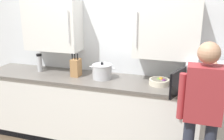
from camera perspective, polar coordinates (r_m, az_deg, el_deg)
back_wall_tiled at (r=3.51m, az=-0.56°, el=5.86°), size 4.31×0.44×2.53m
counter_unit at (r=3.51m, az=-2.13°, el=-9.37°), size 3.43×0.65×0.95m
microwave_oven at (r=3.14m, az=20.46°, el=-1.27°), size 0.65×0.71×0.31m
thermos_flask at (r=3.77m, az=-16.23°, el=1.64°), size 0.07×0.07×0.26m
knife_block at (r=3.44m, az=-8.23°, el=0.58°), size 0.11×0.15×0.33m
stock_pot at (r=3.32m, az=-2.27°, el=-0.33°), size 0.36×0.26×0.22m
fruit_bowl at (r=3.16m, az=10.75°, el=-2.59°), size 0.25×0.25×0.10m
person_figure at (r=2.54m, az=19.91°, el=-8.56°), size 0.44×0.51×1.63m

